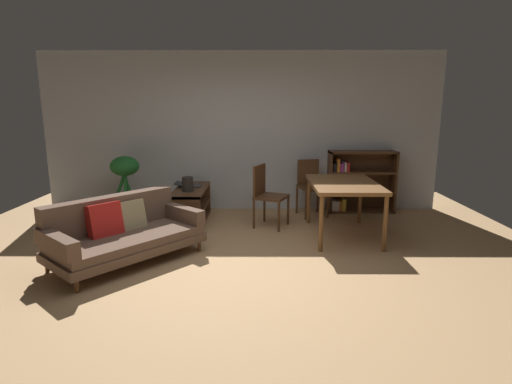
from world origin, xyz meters
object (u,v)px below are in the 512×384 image
at_px(potted_floor_plant, 125,179).
at_px(dining_chair_far, 267,192).
at_px(dining_chair_near, 311,184).
at_px(desk_speaker, 188,184).
at_px(bookshelf, 356,182).
at_px(fabric_couch, 122,231).
at_px(dining_table, 344,188).
at_px(open_laptop, 190,185).
at_px(media_console, 191,205).

distance_m(potted_floor_plant, dining_chair_far, 2.34).
bearing_deg(dining_chair_near, desk_speaker, -161.80).
bearing_deg(dining_chair_far, bookshelf, 30.04).
height_order(fabric_couch, dining_chair_far, dining_chair_far).
bearing_deg(potted_floor_plant, desk_speaker, -22.90).
height_order(potted_floor_plant, dining_table, potted_floor_plant).
relative_size(fabric_couch, dining_chair_far, 1.98).
bearing_deg(bookshelf, potted_floor_plant, -173.77).
xyz_separation_m(dining_table, dining_chair_far, (-1.06, 0.47, -0.17)).
relative_size(dining_table, bookshelf, 1.21).
bearing_deg(open_laptop, dining_chair_far, -18.83).
bearing_deg(potted_floor_plant, open_laptop, -3.53).
distance_m(fabric_couch, dining_chair_near, 3.23).
bearing_deg(desk_speaker, potted_floor_plant, 157.10).
distance_m(open_laptop, dining_table, 2.46).
xyz_separation_m(media_console, dining_table, (2.25, -0.70, 0.43)).
xyz_separation_m(dining_chair_near, bookshelf, (0.82, 0.24, -0.01)).
distance_m(media_console, dining_table, 2.39).
distance_m(potted_floor_plant, dining_chair_near, 3.04).
bearing_deg(open_laptop, bookshelf, 9.83).
xyz_separation_m(open_laptop, dining_chair_far, (1.23, -0.42, -0.03)).
distance_m(dining_chair_near, dining_chair_far, 1.00).
xyz_separation_m(media_console, dining_chair_near, (1.94, 0.43, 0.26)).
distance_m(open_laptop, bookshelf, 2.84).
bearing_deg(open_laptop, fabric_couch, -105.67).
relative_size(potted_floor_plant, dining_table, 0.74).
bearing_deg(potted_floor_plant, dining_chair_near, 3.36).
bearing_deg(media_console, dining_chair_near, 12.58).
bearing_deg(media_console, potted_floor_plant, 166.92).
distance_m(media_console, potted_floor_plant, 1.19).
height_order(open_laptop, bookshelf, bookshelf).
bearing_deg(dining_chair_far, potted_floor_plant, 168.00).
bearing_deg(desk_speaker, dining_table, -12.32).
height_order(media_console, dining_table, dining_table).
relative_size(media_console, dining_chair_far, 1.29).
xyz_separation_m(fabric_couch, dining_table, (2.80, 0.92, 0.35)).
bearing_deg(dining_chair_near, dining_table, -74.61).
bearing_deg(fabric_couch, dining_chair_near, 39.43).
xyz_separation_m(dining_table, bookshelf, (0.51, 1.37, -0.18)).
height_order(open_laptop, dining_table, dining_table).
xyz_separation_m(open_laptop, dining_table, (2.29, -0.89, 0.14)).
relative_size(open_laptop, dining_table, 0.30).
relative_size(potted_floor_plant, dining_chair_near, 1.10).
height_order(fabric_couch, desk_speaker, desk_speaker).
xyz_separation_m(potted_floor_plant, dining_chair_far, (2.28, -0.49, -0.12)).
bearing_deg(media_console, bookshelf, 13.76).
distance_m(desk_speaker, dining_chair_near, 2.05).
bearing_deg(media_console, fabric_couch, -108.84).
height_order(desk_speaker, dining_table, dining_table).
height_order(dining_table, dining_chair_near, dining_chair_near).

